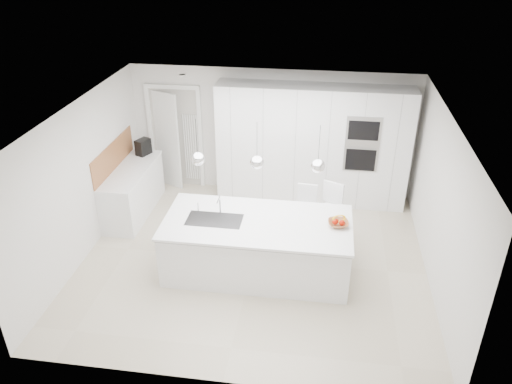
# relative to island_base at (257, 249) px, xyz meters

# --- Properties ---
(floor) EXTENTS (5.50, 5.50, 0.00)m
(floor) POSITION_rel_island_base_xyz_m (-0.10, 0.30, -0.43)
(floor) COLOR beige
(floor) RESTS_ON ground
(wall_back) EXTENTS (5.50, 0.00, 5.50)m
(wall_back) POSITION_rel_island_base_xyz_m (-0.10, 2.80, 0.82)
(wall_back) COLOR silver
(wall_back) RESTS_ON ground
(wall_left) EXTENTS (0.00, 5.00, 5.00)m
(wall_left) POSITION_rel_island_base_xyz_m (-2.85, 0.30, 0.82)
(wall_left) COLOR silver
(wall_left) RESTS_ON ground
(ceiling) EXTENTS (5.50, 5.50, 0.00)m
(ceiling) POSITION_rel_island_base_xyz_m (-0.10, 0.30, 2.07)
(ceiling) COLOR white
(ceiling) RESTS_ON wall_back
(tall_cabinets) EXTENTS (3.60, 0.60, 2.30)m
(tall_cabinets) POSITION_rel_island_base_xyz_m (0.70, 2.50, 0.72)
(tall_cabinets) COLOR white
(tall_cabinets) RESTS_ON floor
(oven_stack) EXTENTS (0.62, 0.04, 1.05)m
(oven_stack) POSITION_rel_island_base_xyz_m (1.60, 2.19, 0.92)
(oven_stack) COLOR #A5A5A8
(oven_stack) RESTS_ON tall_cabinets
(doorway_frame) EXTENTS (1.11, 0.08, 2.13)m
(doorway_frame) POSITION_rel_island_base_xyz_m (-2.05, 2.77, 0.59)
(doorway_frame) COLOR white
(doorway_frame) RESTS_ON floor
(hallway_door) EXTENTS (0.76, 0.38, 2.00)m
(hallway_door) POSITION_rel_island_base_xyz_m (-2.30, 2.72, 0.57)
(hallway_door) COLOR white
(hallway_door) RESTS_ON floor
(radiator) EXTENTS (0.32, 0.04, 1.40)m
(radiator) POSITION_rel_island_base_xyz_m (-1.73, 2.76, 0.42)
(radiator) COLOR white
(radiator) RESTS_ON floor
(left_base_cabinets) EXTENTS (0.60, 1.80, 0.86)m
(left_base_cabinets) POSITION_rel_island_base_xyz_m (-2.55, 1.50, 0.00)
(left_base_cabinets) COLOR white
(left_base_cabinets) RESTS_ON floor
(left_worktop) EXTENTS (0.62, 1.82, 0.04)m
(left_worktop) POSITION_rel_island_base_xyz_m (-2.55, 1.50, 0.45)
(left_worktop) COLOR white
(left_worktop) RESTS_ON left_base_cabinets
(oak_backsplash) EXTENTS (0.02, 1.80, 0.50)m
(oak_backsplash) POSITION_rel_island_base_xyz_m (-2.84, 1.50, 0.72)
(oak_backsplash) COLOR #A76C42
(oak_backsplash) RESTS_ON wall_left
(island_base) EXTENTS (2.80, 1.20, 0.86)m
(island_base) POSITION_rel_island_base_xyz_m (0.00, 0.00, 0.00)
(island_base) COLOR white
(island_base) RESTS_ON floor
(island_worktop) EXTENTS (2.84, 1.40, 0.04)m
(island_worktop) POSITION_rel_island_base_xyz_m (0.00, 0.05, 0.45)
(island_worktop) COLOR white
(island_worktop) RESTS_ON island_base
(island_sink) EXTENTS (0.84, 0.44, 0.18)m
(island_sink) POSITION_rel_island_base_xyz_m (-0.65, -0.00, 0.39)
(island_sink) COLOR #3F3F42
(island_sink) RESTS_ON island_worktop
(island_tap) EXTENTS (0.02, 0.02, 0.30)m
(island_tap) POSITION_rel_island_base_xyz_m (-0.60, 0.20, 0.62)
(island_tap) COLOR white
(island_tap) RESTS_ON island_worktop
(pendant_left) EXTENTS (0.20, 0.20, 0.20)m
(pendant_left) POSITION_rel_island_base_xyz_m (-0.85, -0.00, 1.47)
(pendant_left) COLOR white
(pendant_left) RESTS_ON ceiling
(pendant_mid) EXTENTS (0.20, 0.20, 0.20)m
(pendant_mid) POSITION_rel_island_base_xyz_m (-0.00, -0.00, 1.47)
(pendant_mid) COLOR white
(pendant_mid) RESTS_ON ceiling
(pendant_right) EXTENTS (0.20, 0.20, 0.20)m
(pendant_right) POSITION_rel_island_base_xyz_m (0.85, -0.00, 1.47)
(pendant_right) COLOR white
(pendant_right) RESTS_ON ceiling
(fruit_bowl) EXTENTS (0.34, 0.34, 0.07)m
(fruit_bowl) POSITION_rel_island_base_xyz_m (1.20, 0.10, 0.51)
(fruit_bowl) COLOR #A76C42
(fruit_bowl) RESTS_ON island_worktop
(espresso_machine) EXTENTS (0.28, 0.34, 0.31)m
(espresso_machine) POSITION_rel_island_base_xyz_m (-2.53, 2.19, 0.62)
(espresso_machine) COLOR black
(espresso_machine) RESTS_ON left_worktop
(bar_stool_left) EXTENTS (0.38, 0.50, 1.04)m
(bar_stool_left) POSITION_rel_island_base_xyz_m (0.70, 0.95, 0.09)
(bar_stool_left) COLOR white
(bar_stool_left) RESTS_ON floor
(bar_stool_right) EXTENTS (0.55, 0.63, 1.13)m
(bar_stool_right) POSITION_rel_island_base_xyz_m (1.12, 0.88, 0.13)
(bar_stool_right) COLOR white
(bar_stool_right) RESTS_ON floor
(apple_a) EXTENTS (0.09, 0.09, 0.09)m
(apple_a) POSITION_rel_island_base_xyz_m (1.26, 0.07, 0.54)
(apple_a) COLOR #A31304
(apple_a) RESTS_ON fruit_bowl
(apple_b) EXTENTS (0.08, 0.08, 0.08)m
(apple_b) POSITION_rel_island_base_xyz_m (1.17, 0.11, 0.54)
(apple_b) COLOR #A31304
(apple_b) RESTS_ON fruit_bowl
(apple_c) EXTENTS (0.08, 0.08, 0.08)m
(apple_c) POSITION_rel_island_base_xyz_m (1.15, 0.08, 0.54)
(apple_c) COLOR #A31304
(apple_c) RESTS_ON fruit_bowl
(banana_bunch) EXTENTS (0.23, 0.17, 0.21)m
(banana_bunch) POSITION_rel_island_base_xyz_m (1.21, 0.12, 0.59)
(banana_bunch) COLOR yellow
(banana_bunch) RESTS_ON fruit_bowl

